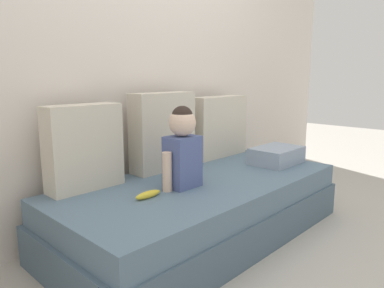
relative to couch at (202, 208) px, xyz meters
name	(u,v)px	position (x,y,z in m)	size (l,w,h in m)	color
ground_plane	(202,235)	(0.00, 0.00, -0.19)	(12.00, 12.00, 0.00)	#B2ADA3
back_wall	(140,42)	(0.00, 0.61, 1.10)	(5.21, 0.10, 2.59)	silver
couch	(202,208)	(0.00, 0.00, 0.00)	(2.01, 0.96, 0.39)	#495F70
throw_pillow_left	(84,147)	(-0.62, 0.38, 0.45)	(0.45, 0.16, 0.50)	beige
throw_pillow_center	(163,132)	(0.00, 0.38, 0.47)	(0.50, 0.16, 0.55)	beige
throw_pillow_right	(219,126)	(0.62, 0.38, 0.45)	(0.56, 0.16, 0.50)	beige
toddler	(182,147)	(-0.19, -0.01, 0.44)	(0.31, 0.16, 0.49)	#4C5B93
banana	(148,195)	(-0.47, -0.02, 0.22)	(0.17, 0.04, 0.04)	yellow
folded_blanket	(277,155)	(0.73, -0.12, 0.26)	(0.40, 0.28, 0.13)	#8E9EB2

